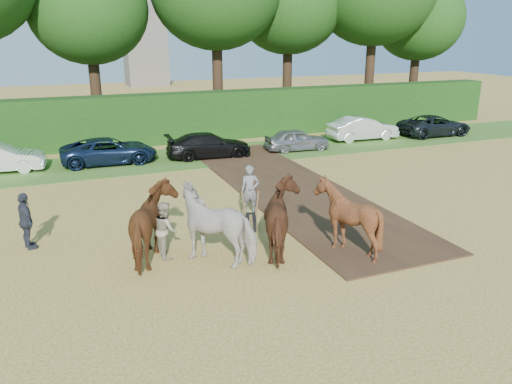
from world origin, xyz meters
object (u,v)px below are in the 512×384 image
object	(u,v)px
spectator_far	(26,221)
plough_team	(253,220)
parked_cars	(225,142)
spectator_near	(165,229)

from	to	relation	value
spectator_far	plough_team	bearing A→B (deg)	-133.39
plough_team	parked_cars	xyz separation A→B (m)	(3.43, 12.96, -0.44)
spectator_far	parked_cars	distance (m)	13.95
spectator_near	parked_cars	distance (m)	13.44
spectator_far	plough_team	world-z (taller)	plough_team
parked_cars	spectator_near	bearing A→B (deg)	-116.14
spectator_near	plough_team	world-z (taller)	plough_team
plough_team	parked_cars	distance (m)	13.42
spectator_far	spectator_near	bearing A→B (deg)	-136.79
spectator_near	spectator_far	distance (m)	4.46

